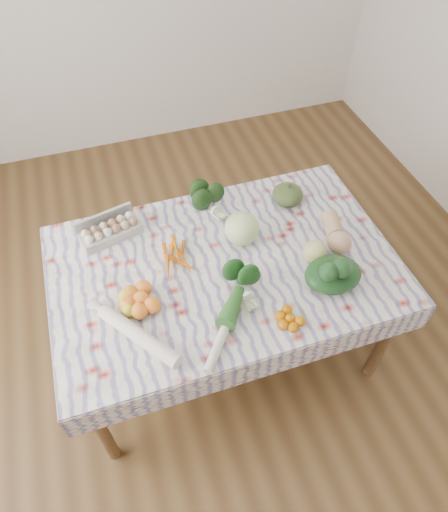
% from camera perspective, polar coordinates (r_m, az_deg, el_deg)
% --- Properties ---
extents(ground, '(4.50, 4.50, 0.00)m').
position_cam_1_polar(ground, '(2.83, -0.00, -10.83)').
color(ground, '#52381C').
rests_on(ground, ground).
extents(dining_table, '(1.60, 1.00, 0.75)m').
position_cam_1_polar(dining_table, '(2.27, -0.00, -2.32)').
color(dining_table, brown).
rests_on(dining_table, ground).
extents(tablecloth, '(1.66, 1.06, 0.01)m').
position_cam_1_polar(tablecloth, '(2.21, -0.00, -1.08)').
color(tablecloth, silver).
rests_on(tablecloth, dining_table).
extents(egg_carton, '(0.33, 0.19, 0.08)m').
position_cam_1_polar(egg_carton, '(2.36, -13.95, 2.94)').
color(egg_carton, '#B2B1AC').
rests_on(egg_carton, tablecloth).
extents(carrot_bunch, '(0.20, 0.18, 0.04)m').
position_cam_1_polar(carrot_bunch, '(2.21, -6.09, -0.36)').
color(carrot_bunch, orange).
rests_on(carrot_bunch, tablecloth).
extents(kale_bunch, '(0.19, 0.18, 0.14)m').
position_cam_1_polar(kale_bunch, '(2.41, -1.76, 6.86)').
color(kale_bunch, '#183512').
rests_on(kale_bunch, tablecloth).
extents(kabocha_squash, '(0.18, 0.18, 0.11)m').
position_cam_1_polar(kabocha_squash, '(2.49, 7.97, 7.62)').
color(kabocha_squash, '#405428').
rests_on(kabocha_squash, tablecloth).
extents(cabbage, '(0.22, 0.22, 0.17)m').
position_cam_1_polar(cabbage, '(2.24, 2.26, 3.46)').
color(cabbage, '#C5E290').
rests_on(cabbage, tablecloth).
extents(butternut_squash, '(0.17, 0.27, 0.12)m').
position_cam_1_polar(butternut_squash, '(2.33, 13.83, 2.99)').
color(butternut_squash, tan).
rests_on(butternut_squash, tablecloth).
extents(orange_cluster, '(0.28, 0.28, 0.08)m').
position_cam_1_polar(orange_cluster, '(2.06, -10.30, -5.30)').
color(orange_cluster, orange).
rests_on(orange_cluster, tablecloth).
extents(broccoli, '(0.16, 0.16, 0.11)m').
position_cam_1_polar(broccoli, '(2.05, 2.44, -3.81)').
color(broccoli, '#154314').
rests_on(broccoli, tablecloth).
extents(mandarin_cluster, '(0.20, 0.20, 0.05)m').
position_cam_1_polar(mandarin_cluster, '(2.01, 8.27, -7.67)').
color(mandarin_cluster, '#D17406').
rests_on(mandarin_cluster, tablecloth).
extents(grapefruit, '(0.15, 0.15, 0.11)m').
position_cam_1_polar(grapefruit, '(2.22, 11.31, 0.55)').
color(grapefruit, '#D9CF78').
rests_on(grapefruit, tablecloth).
extents(spinach_bag, '(0.32, 0.29, 0.12)m').
position_cam_1_polar(spinach_bag, '(2.15, 13.45, -2.24)').
color(spinach_bag, black).
rests_on(spinach_bag, tablecloth).
extents(daikon, '(0.32, 0.40, 0.06)m').
position_cam_1_polar(daikon, '(1.97, -10.61, -9.74)').
color(daikon, white).
rests_on(daikon, tablecloth).
extents(leek, '(0.28, 0.35, 0.04)m').
position_cam_1_polar(leek, '(1.96, 0.03, -9.24)').
color(leek, silver).
rests_on(leek, tablecloth).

